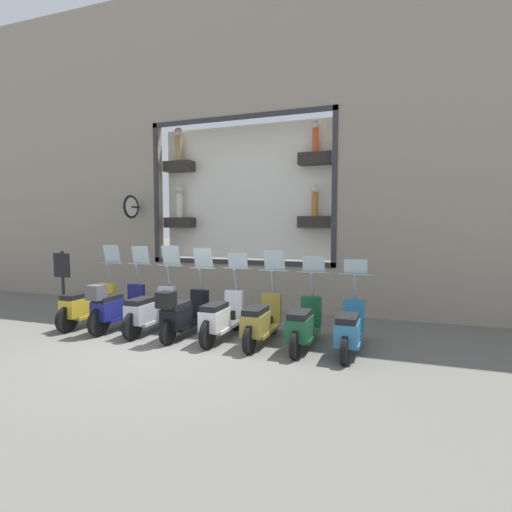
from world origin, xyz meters
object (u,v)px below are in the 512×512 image
object	(u,v)px
scooter_green_1	(303,325)
scooter_yellow_7	(87,305)
scooter_silver_5	(150,311)
scooter_navy_6	(115,306)
scooter_teal_0	(349,329)
scooter_white_3	(221,317)
shop_sign_post	(63,282)
scooter_olive_2	(261,321)
scooter_black_4	(182,313)

from	to	relation	value
scooter_green_1	scooter_yellow_7	xyz separation A→B (m)	(0.01, 4.66, 0.03)
scooter_silver_5	scooter_navy_6	distance (m)	0.78
scooter_yellow_7	scooter_teal_0	bearing A→B (deg)	-90.12
scooter_teal_0	scooter_navy_6	xyz separation A→B (m)	(-0.05, 4.66, 0.08)
scooter_green_1	scooter_white_3	size ratio (longest dim) A/B	0.99
scooter_yellow_7	shop_sign_post	distance (m)	1.21
scooter_white_3	scooter_navy_6	xyz separation A→B (m)	(-0.05, 2.33, 0.06)
scooter_navy_6	shop_sign_post	xyz separation A→B (m)	(0.47, 1.84, 0.34)
scooter_white_3	scooter_green_1	bearing A→B (deg)	-90.16
scooter_olive_2	scooter_black_4	bearing A→B (deg)	92.42
scooter_teal_0	scooter_navy_6	bearing A→B (deg)	90.57
scooter_green_1	scooter_yellow_7	world-z (taller)	scooter_yellow_7
scooter_olive_2	shop_sign_post	distance (m)	4.99
scooter_silver_5	scooter_olive_2	bearing A→B (deg)	-90.12
scooter_yellow_7	scooter_white_3	bearing A→B (deg)	-90.09
scooter_teal_0	scooter_silver_5	size ratio (longest dim) A/B	0.99
scooter_olive_2	scooter_teal_0	bearing A→B (deg)	-90.23
scooter_green_1	scooter_olive_2	xyz separation A→B (m)	(0.00, 0.78, 0.01)
scooter_olive_2	scooter_black_4	world-z (taller)	scooter_black_4
scooter_silver_5	scooter_navy_6	xyz separation A→B (m)	(-0.06, 0.78, 0.05)
scooter_navy_6	scooter_yellow_7	distance (m)	0.78
scooter_white_3	scooter_silver_5	size ratio (longest dim) A/B	1.00
scooter_teal_0	scooter_green_1	world-z (taller)	scooter_green_1
scooter_green_1	shop_sign_post	bearing A→B (deg)	85.77
scooter_olive_2	shop_sign_post	xyz separation A→B (m)	(0.42, 4.95, 0.40)
scooter_white_3	scooter_yellow_7	bearing A→B (deg)	89.91
shop_sign_post	scooter_silver_5	bearing A→B (deg)	-99.00
scooter_black_4	scooter_navy_6	size ratio (longest dim) A/B	0.99
scooter_green_1	shop_sign_post	size ratio (longest dim) A/B	1.16
scooter_black_4	shop_sign_post	world-z (taller)	scooter_black_4
scooter_silver_5	scooter_yellow_7	world-z (taller)	scooter_silver_5
scooter_olive_2	scooter_silver_5	bearing A→B (deg)	89.88
scooter_olive_2	shop_sign_post	bearing A→B (deg)	85.15
scooter_teal_0	scooter_silver_5	distance (m)	3.89
scooter_navy_6	scooter_black_4	bearing A→B (deg)	-90.47
scooter_olive_2	scooter_silver_5	distance (m)	2.33
scooter_black_4	scooter_yellow_7	distance (m)	2.33
scooter_navy_6	scooter_yellow_7	world-z (taller)	scooter_yellow_7
scooter_navy_6	scooter_olive_2	bearing A→B (deg)	-89.02
scooter_teal_0	scooter_olive_2	world-z (taller)	scooter_olive_2
scooter_yellow_7	shop_sign_post	xyz separation A→B (m)	(0.41, 1.07, 0.39)
scooter_green_1	scooter_black_4	distance (m)	2.33
scooter_green_1	scooter_navy_6	distance (m)	3.89
scooter_white_3	scooter_black_4	xyz separation A→B (m)	(-0.07, 0.78, 0.03)
scooter_silver_5	shop_sign_post	size ratio (longest dim) A/B	1.16
scooter_black_4	scooter_navy_6	distance (m)	1.55
scooter_black_4	scooter_white_3	bearing A→B (deg)	-85.15
scooter_black_4	shop_sign_post	size ratio (longest dim) A/B	1.16
scooter_teal_0	shop_sign_post	distance (m)	6.53
scooter_teal_0	scooter_olive_2	xyz separation A→B (m)	(0.01, 1.55, 0.01)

